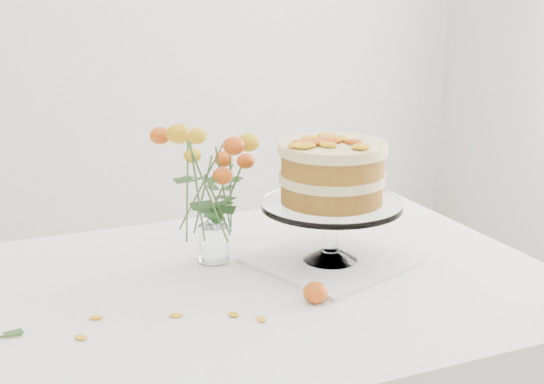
{
  "coord_description": "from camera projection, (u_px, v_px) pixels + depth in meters",
  "views": [
    {
      "loc": [
        -0.48,
        -1.36,
        1.37
      ],
      "look_at": [
        0.15,
        0.08,
        0.92
      ],
      "focal_mm": 50.0,
      "sensor_mm": 36.0,
      "label": 1
    }
  ],
  "objects": [
    {
      "name": "loose_rose_far",
      "position": [
        316.0,
        292.0,
        1.47
      ],
      "size": [
        0.09,
        0.05,
        0.04
      ],
      "rotation": [
        0.0,
        0.0,
        0.15
      ],
      "color": "#BA4B09",
      "rests_on": "table"
    },
    {
      "name": "table",
      "position": [
        219.0,
        323.0,
        1.57
      ],
      "size": [
        1.43,
        0.93,
        0.76
      ],
      "color": "tan",
      "rests_on": "ground"
    },
    {
      "name": "stray_petal_a",
      "position": [
        176.0,
        315.0,
        1.42
      ],
      "size": [
        0.03,
        0.02,
        0.0
      ],
      "primitive_type": "ellipsoid",
      "color": "#E7A10E",
      "rests_on": "table"
    },
    {
      "name": "stray_petal_b",
      "position": [
        234.0,
        315.0,
        1.42
      ],
      "size": [
        0.03,
        0.02,
        0.0
      ],
      "primitive_type": "ellipsoid",
      "color": "#E7A10E",
      "rests_on": "table"
    },
    {
      "name": "stray_petal_d",
      "position": [
        96.0,
        318.0,
        1.41
      ],
      "size": [
        0.03,
        0.02,
        0.0
      ],
      "primitive_type": "ellipsoid",
      "color": "#E7A10E",
      "rests_on": "table"
    },
    {
      "name": "stray_petal_e",
      "position": [
        81.0,
        338.0,
        1.33
      ],
      "size": [
        0.03,
        0.02,
        0.0
      ],
      "primitive_type": "ellipsoid",
      "color": "#E7A10E",
      "rests_on": "table"
    },
    {
      "name": "stray_petal_c",
      "position": [
        262.0,
        319.0,
        1.4
      ],
      "size": [
        0.03,
        0.02,
        0.0
      ],
      "primitive_type": "ellipsoid",
      "color": "#E7A10E",
      "rests_on": "table"
    },
    {
      "name": "rose_vase",
      "position": [
        212.0,
        176.0,
        1.63
      ],
      "size": [
        0.26,
        0.26,
        0.34
      ],
      "rotation": [
        0.0,
        0.0,
        0.18
      ],
      "color": "white",
      "rests_on": "table"
    },
    {
      "name": "napkin",
      "position": [
        330.0,
        262.0,
        1.68
      ],
      "size": [
        0.38,
        0.38,
        0.01
      ],
      "primitive_type": "cube",
      "rotation": [
        0.0,
        0.0,
        0.34
      ],
      "color": "white",
      "rests_on": "table"
    },
    {
      "name": "stray_petal_f",
      "position": [
        365.0,
        277.0,
        1.6
      ],
      "size": [
        0.03,
        0.02,
        0.0
      ],
      "primitive_type": "ellipsoid",
      "color": "#E7A10E",
      "rests_on": "table"
    },
    {
      "name": "cake_stand",
      "position": [
        332.0,
        179.0,
        1.62
      ],
      "size": [
        0.31,
        0.31,
        0.28
      ],
      "rotation": [
        0.0,
        0.0,
        -0.39
      ],
      "color": "white",
      "rests_on": "napkin"
    }
  ]
}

